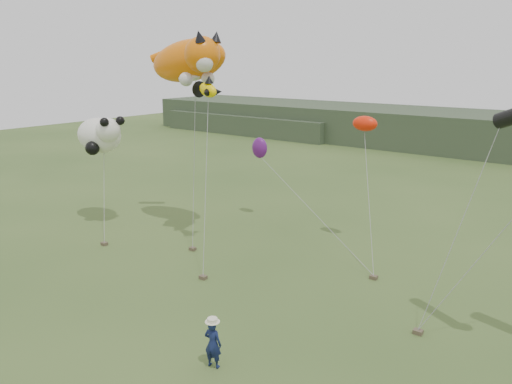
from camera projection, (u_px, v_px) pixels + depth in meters
ground at (202, 329)px, 18.08m from camera, size 120.00×120.00×0.00m
headland at (468, 133)px, 53.68m from camera, size 90.00×13.00×4.00m
festival_attendant at (213, 344)px, 15.66m from camera, size 0.65×0.50×1.61m
sandbag_anchors at (245, 272)px, 22.79m from camera, size 16.62×5.00×0.16m
cat_kite at (191, 60)px, 26.49m from camera, size 6.46×3.45×2.96m
fish_kite at (203, 89)px, 24.26m from camera, size 2.20×1.43×1.12m
panda_kite at (100, 135)px, 28.94m from camera, size 3.62×2.34×2.25m
misc_kites at (305, 137)px, 27.90m from camera, size 8.17×1.10×3.04m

